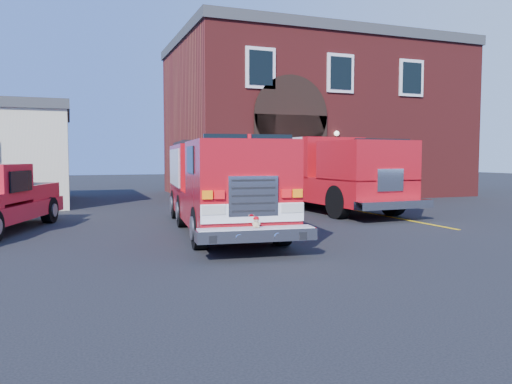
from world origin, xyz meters
name	(u,v)px	position (x,y,z in m)	size (l,w,h in m)	color
ground	(239,240)	(0.00, 0.00, 0.00)	(100.00, 100.00, 0.00)	black
parking_stripe_near	(425,223)	(6.50, 1.00, 0.00)	(0.12, 3.00, 0.01)	#E6B60C
parking_stripe_mid	(371,213)	(6.50, 4.00, 0.00)	(0.12, 3.00, 0.01)	#E6B60C
parking_stripe_far	(331,206)	(6.50, 7.00, 0.00)	(0.12, 3.00, 0.01)	#E6B60C
fire_station	(311,119)	(8.99, 13.98, 4.25)	(15.20, 10.20, 8.45)	maroon
fire_engine	(220,183)	(0.06, 1.90, 1.35)	(3.26, 8.67, 2.61)	black
secondary_truck	(322,170)	(5.54, 6.07, 1.56)	(3.17, 8.93, 2.85)	black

